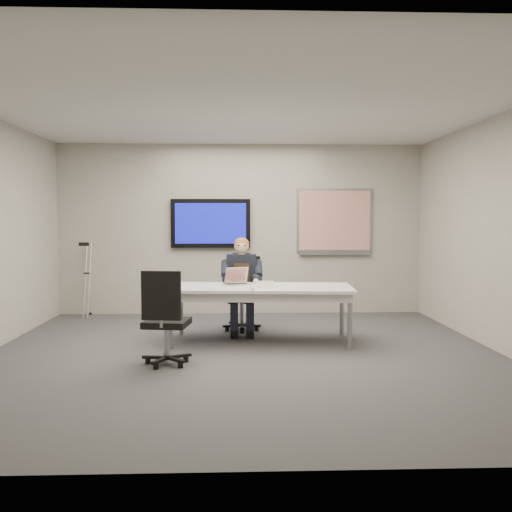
{
  "coord_description": "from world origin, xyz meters",
  "views": [
    {
      "loc": [
        -0.11,
        -6.44,
        1.57
      ],
      "look_at": [
        0.17,
        0.89,
        1.09
      ],
      "focal_mm": 40.0,
      "sensor_mm": 36.0,
      "label": 1
    }
  ],
  "objects_px": {
    "conference_table": "(260,293)",
    "laptop": "(236,280)",
    "seated_person": "(242,295)",
    "office_chair_far": "(243,307)",
    "office_chair_near": "(166,336)"
  },
  "relations": [
    {
      "from": "conference_table",
      "to": "seated_person",
      "type": "bearing_deg",
      "value": 115.47
    },
    {
      "from": "laptop",
      "to": "conference_table",
      "type": "bearing_deg",
      "value": -56.43
    },
    {
      "from": "office_chair_far",
      "to": "laptop",
      "type": "bearing_deg",
      "value": -81.25
    },
    {
      "from": "conference_table",
      "to": "laptop",
      "type": "height_order",
      "value": "laptop"
    },
    {
      "from": "seated_person",
      "to": "office_chair_far",
      "type": "bearing_deg",
      "value": 91.97
    },
    {
      "from": "seated_person",
      "to": "conference_table",
      "type": "bearing_deg",
      "value": -63.43
    },
    {
      "from": "office_chair_near",
      "to": "seated_person",
      "type": "bearing_deg",
      "value": -107.79
    },
    {
      "from": "office_chair_near",
      "to": "laptop",
      "type": "xyz_separation_m",
      "value": [
        0.76,
        1.35,
        0.45
      ]
    },
    {
      "from": "office_chair_far",
      "to": "seated_person",
      "type": "height_order",
      "value": "seated_person"
    },
    {
      "from": "office_chair_far",
      "to": "office_chair_near",
      "type": "height_order",
      "value": "office_chair_far"
    },
    {
      "from": "conference_table",
      "to": "office_chair_near",
      "type": "height_order",
      "value": "office_chair_near"
    },
    {
      "from": "office_chair_far",
      "to": "office_chair_near",
      "type": "xyz_separation_m",
      "value": [
        -0.85,
        -1.96,
        -0.0
      ]
    },
    {
      "from": "office_chair_far",
      "to": "seated_person",
      "type": "xyz_separation_m",
      "value": [
        -0.01,
        -0.24,
        0.2
      ]
    },
    {
      "from": "office_chair_far",
      "to": "laptop",
      "type": "distance_m",
      "value": 0.76
    },
    {
      "from": "office_chair_near",
      "to": "seated_person",
      "type": "distance_m",
      "value": 1.92
    }
  ]
}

